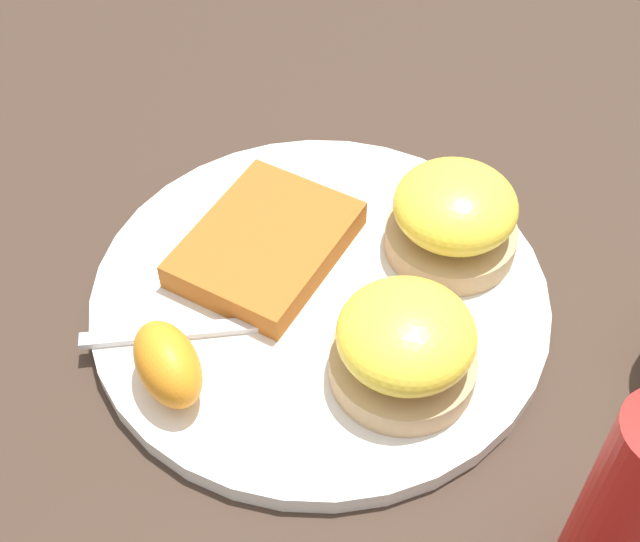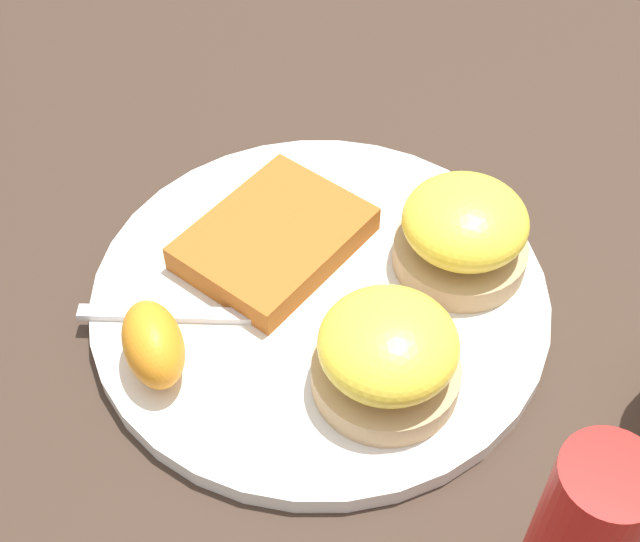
% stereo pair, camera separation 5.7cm
% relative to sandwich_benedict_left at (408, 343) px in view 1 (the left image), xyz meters
% --- Properties ---
extents(ground_plane, '(1.10, 1.10, 0.00)m').
position_rel_sandwich_benedict_left_xyz_m(ground_plane, '(0.00, -0.08, -0.04)').
color(ground_plane, '#38281E').
extents(plate, '(0.30, 0.30, 0.01)m').
position_rel_sandwich_benedict_left_xyz_m(plate, '(0.00, -0.08, -0.04)').
color(plate, silver).
rests_on(plate, ground_plane).
extents(sandwich_benedict_left, '(0.09, 0.09, 0.06)m').
position_rel_sandwich_benedict_left_xyz_m(sandwich_benedict_left, '(0.00, 0.00, 0.00)').
color(sandwich_benedict_left, tan).
rests_on(sandwich_benedict_left, plate).
extents(sandwich_benedict_right, '(0.09, 0.09, 0.06)m').
position_rel_sandwich_benedict_left_xyz_m(sandwich_benedict_right, '(-0.09, -0.06, 0.00)').
color(sandwich_benedict_right, tan).
rests_on(sandwich_benedict_right, plate).
extents(hashbrown_patty, '(0.15, 0.13, 0.02)m').
position_rel_sandwich_benedict_left_xyz_m(hashbrown_patty, '(0.01, -0.13, -0.02)').
color(hashbrown_patty, '#A5581E').
rests_on(hashbrown_patty, plate).
extents(orange_wedge, '(0.04, 0.06, 0.04)m').
position_rel_sandwich_benedict_left_xyz_m(orange_wedge, '(0.12, -0.08, -0.01)').
color(orange_wedge, orange).
rests_on(orange_wedge, plate).
extents(fork, '(0.21, 0.13, 0.00)m').
position_rel_sandwich_benedict_left_xyz_m(fork, '(0.03, -0.07, -0.03)').
color(fork, silver).
rests_on(fork, plate).
extents(condiment_bottle, '(0.04, 0.04, 0.14)m').
position_rel_sandwich_benedict_left_xyz_m(condiment_bottle, '(-0.00, 0.15, 0.03)').
color(condiment_bottle, '#B21914').
rests_on(condiment_bottle, ground_plane).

